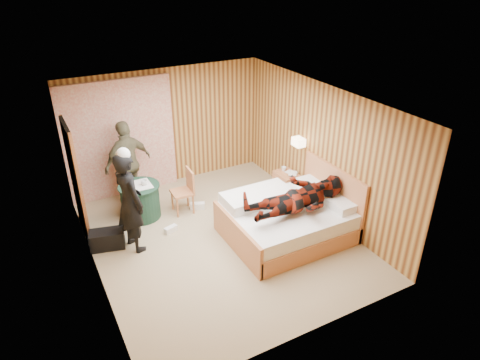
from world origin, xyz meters
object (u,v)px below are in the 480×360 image
bed (288,219)px  woman_standing (130,202)px  duffel_bag (107,239)px  nightstand (287,184)px  man_on_bed (300,191)px  chair_near (186,188)px  chair_far (129,179)px  man_at_table (128,163)px  wall_lamp (299,142)px  round_table (141,201)px

bed → woman_standing: 2.73m
duffel_bag → bed: bearing=-6.8°
nightstand → man_on_bed: bearing=-117.3°
chair_near → chair_far: bearing=-131.2°
chair_far → man_at_table: 0.32m
bed → man_on_bed: man_on_bed is taller
wall_lamp → chair_far: size_ratio=0.28×
chair_far → chair_near: (0.86, -0.82, -0.03)m
chair_near → man_at_table: man_at_table is taller
round_table → man_on_bed: 3.05m
wall_lamp → chair_far: bearing=152.8°
wall_lamp → chair_near: wall_lamp is taller
duffel_bag → man_at_table: man_at_table is taller
chair_near → bed: bearing=40.7°
wall_lamp → chair_far: wall_lamp is taller
nightstand → round_table: bearing=167.4°
duffel_bag → woman_standing: size_ratio=0.32×
round_table → chair_near: 0.88m
duffel_bag → woman_standing: (0.42, -0.20, 0.72)m
chair_far → round_table: bearing=-105.3°
bed → woman_standing: woman_standing is taller
duffel_bag → woman_standing: bearing=-11.4°
nightstand → man_at_table: bearing=156.0°
man_at_table → man_on_bed: 3.45m
nightstand → woman_standing: bearing=-175.6°
wall_lamp → chair_far: (-2.95, 1.51, -0.76)m
wall_lamp → man_on_bed: bearing=-123.8°
man_on_bed → nightstand: bearing=62.7°
nightstand → woman_standing: (-3.27, -0.25, 0.61)m
chair_near → wall_lamp: bearing=73.9°
man_at_table → man_on_bed: (2.15, -2.70, 0.14)m
chair_near → man_on_bed: man_on_bed is taller
duffel_bag → wall_lamp: bearing=11.1°
round_table → man_on_bed: size_ratio=0.43×
chair_near → woman_standing: woman_standing is taller
nightstand → duffel_bag: 3.69m
nightstand → chair_near: size_ratio=0.62×
nightstand → chair_near: (-2.04, 0.44, 0.24)m
bed → chair_near: bed is taller
chair_far → man_at_table: bearing=31.8°
duffel_bag → man_on_bed: man_on_bed is taller
man_on_bed → chair_near: bearing=125.4°
bed → wall_lamp: bearing=49.1°
round_table → man_at_table: bearing=90.0°
man_on_bed → man_at_table: bearing=128.6°
bed → nightstand: size_ratio=3.87×
man_on_bed → wall_lamp: bearing=56.2°
nightstand → man_at_table: 3.21m
bed → round_table: (-2.12, 1.82, 0.01)m
nightstand → chair_near: chair_near is taller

